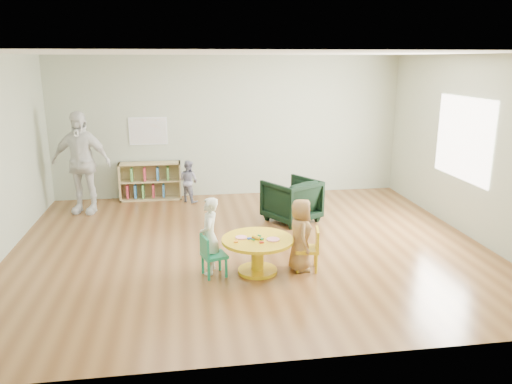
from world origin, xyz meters
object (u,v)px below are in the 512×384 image
kid_chair_left (211,254)px  child_right (301,235)px  activity_table (258,249)px  armchair (292,200)px  kid_chair_right (310,248)px  adult_caretaker (81,163)px  child_left (210,236)px  bookshelf (150,181)px  toddler (189,181)px

kid_chair_left → child_right: size_ratio=0.57×
activity_table → armchair: 2.24m
kid_chair_right → adult_caretaker: (-3.44, 3.13, 0.62)m
activity_table → kid_chair_left: kid_chair_left is taller
activity_table → child_left: size_ratio=0.92×
kid_chair_right → adult_caretaker: size_ratio=0.31×
bookshelf → child_right: (2.16, -3.83, 0.12)m
bookshelf → armchair: bookshelf is taller
kid_chair_left → child_right: (1.18, 0.03, 0.19)m
kid_chair_left → bookshelf: bearing=178.3°
bookshelf → toddler: size_ratio=1.45×
child_left → kid_chair_left: bearing=13.1°
kid_chair_left → child_left: child_left is taller
armchair → kid_chair_left: bearing=22.9°
armchair → child_right: size_ratio=0.83×
activity_table → kid_chair_left: 0.61m
child_left → adult_caretaker: adult_caretaker is taller
kid_chair_right → armchair: (0.20, 2.06, 0.06)m
toddler → bookshelf: bearing=20.1°
kid_chair_right → armchair: armchair is taller
adult_caretaker → child_right: bearing=-29.4°
activity_table → toddler: size_ratio=1.13×
kid_chair_left → armchair: size_ratio=0.68×
bookshelf → child_left: size_ratio=1.18×
bookshelf → activity_table: bearing=-67.4°
activity_table → kid_chair_right: 0.70m
kid_chair_left → bookshelf: size_ratio=0.46×
child_right → adult_caretaker: bearing=50.8°
kid_chair_left → child_left: (-0.01, 0.12, 0.21)m
child_left → kid_chair_right: bearing=94.3°
adult_caretaker → bookshelf: bearing=45.9°
kid_chair_left → adult_caretaker: 3.85m
kid_chair_left → toddler: (-0.22, 3.55, 0.12)m
kid_chair_left → toddler: 3.56m
armchair → child_left: child_left is taller
adult_caretaker → child_left: bearing=-41.2°
bookshelf → toddler: toddler is taller
kid_chair_right → toddler: size_ratio=0.69×
kid_chair_right → child_right: size_ratio=0.58×
kid_chair_left → kid_chair_right: size_ratio=0.97×
activity_table → child_right: size_ratio=0.96×
kid_chair_left → child_right: child_right is taller
activity_table → child_left: (-0.62, 0.09, 0.19)m
armchair → child_left: 2.48m
armchair → child_right: 2.07m
child_right → kid_chair_left: bearing=95.7°
kid_chair_left → child_left: size_ratio=0.54×
kid_chair_left → kid_chair_right: kid_chair_right is taller
armchair → toddler: bearing=-71.5°
toddler → adult_caretaker: (-1.91, -0.41, 0.51)m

